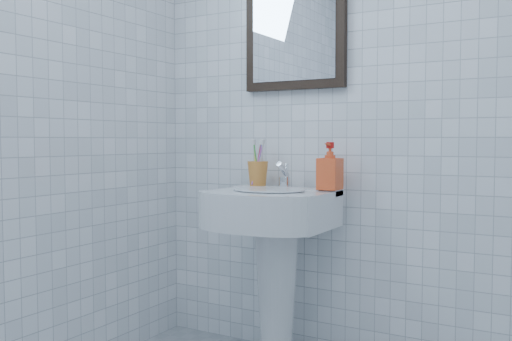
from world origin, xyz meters
The scene contains 6 objects.
wall_back centered at (0.00, 1.20, 1.25)m, with size 2.20×0.02×2.50m, color white.
washbasin centered at (-0.39, 0.98, 0.53)m, with size 0.52×0.38×0.80m.
faucet centered at (-0.39, 1.08, 0.84)m, with size 0.05×0.11×0.12m.
toothbrush_cup centered at (-0.54, 1.10, 0.85)m, with size 0.10×0.10×0.12m, color orange, non-canonical shape.
soap_dispenser centered at (-0.17, 1.08, 0.89)m, with size 0.09×0.09×0.20m, color red.
wall_mirror centered at (-0.39, 1.18, 1.55)m, with size 0.50×0.04×0.62m.
Camera 1 is at (0.78, -1.22, 1.00)m, focal length 40.00 mm.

